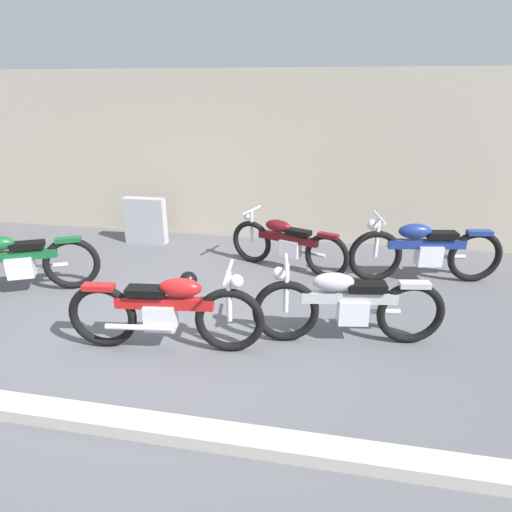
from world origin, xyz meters
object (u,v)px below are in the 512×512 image
(motorcycle_maroon, at_px, (287,244))
(motorcycle_green, at_px, (14,263))
(helmet, at_px, (189,280))
(motorcycle_red, at_px, (167,311))
(stone_marker, at_px, (145,221))
(motorcycle_silver, at_px, (347,305))
(motorcycle_blue, at_px, (424,251))

(motorcycle_maroon, height_order, motorcycle_green, motorcycle_green)
(motorcycle_green, bearing_deg, helmet, 169.31)
(motorcycle_maroon, bearing_deg, motorcycle_green, 42.79)
(motorcycle_maroon, relative_size, motorcycle_red, 0.90)
(motorcycle_green, bearing_deg, motorcycle_maroon, 178.09)
(stone_marker, xyz_separation_m, motorcycle_maroon, (2.69, -0.78, 0.01))
(stone_marker, distance_m, motorcycle_silver, 4.50)
(helmet, height_order, motorcycle_red, motorcycle_red)
(helmet, bearing_deg, motorcycle_green, -165.22)
(motorcycle_red, distance_m, motorcycle_silver, 1.96)
(helmet, relative_size, motorcycle_blue, 0.12)
(helmet, relative_size, motorcycle_red, 0.12)
(motorcycle_maroon, distance_m, motorcycle_silver, 2.14)
(helmet, bearing_deg, motorcycle_blue, 14.90)
(motorcycle_red, bearing_deg, motorcycle_green, 153.87)
(motorcycle_maroon, xyz_separation_m, motorcycle_blue, (2.02, -0.07, 0.05))
(motorcycle_silver, bearing_deg, motorcycle_maroon, -74.00)
(motorcycle_maroon, distance_m, motorcycle_red, 2.64)
(motorcycle_green, relative_size, motorcycle_silver, 0.95)
(motorcycle_silver, bearing_deg, stone_marker, -46.03)
(motorcycle_green, distance_m, motorcycle_blue, 5.75)
(motorcycle_red, bearing_deg, motorcycle_maroon, 60.97)
(helmet, distance_m, motorcycle_maroon, 1.63)
(motorcycle_silver, bearing_deg, helmet, -33.17)
(motorcycle_silver, relative_size, motorcycle_blue, 0.95)
(stone_marker, xyz_separation_m, motorcycle_green, (-0.86, -2.33, 0.05))
(motorcycle_green, bearing_deg, motorcycle_blue, 169.38)
(helmet, bearing_deg, motorcycle_silver, -24.39)
(motorcycle_silver, bearing_deg, motorcycle_blue, -129.74)
(motorcycle_green, height_order, motorcycle_red, motorcycle_green)
(helmet, height_order, motorcycle_green, motorcycle_green)
(motorcycle_blue, bearing_deg, motorcycle_maroon, -12.20)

